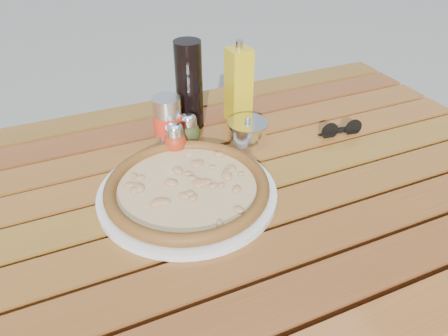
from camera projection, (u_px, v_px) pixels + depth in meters
name	position (u px, v px, depth m)	size (l,w,h in m)	color
table	(228.00, 212.00, 0.96)	(1.40, 0.90, 0.75)	#371F0C
plate	(188.00, 193.00, 0.88)	(0.36, 0.36, 0.01)	silver
pizza	(187.00, 187.00, 0.87)	(0.41, 0.41, 0.03)	beige
pepper_shaker	(175.00, 140.00, 0.99)	(0.06, 0.06, 0.08)	#B43014
oregano_shaker	(189.00, 130.00, 1.03)	(0.07, 0.07, 0.08)	#373C18
dark_bottle	(189.00, 85.00, 1.06)	(0.07, 0.07, 0.22)	black
soda_can	(168.00, 122.00, 1.02)	(0.07, 0.07, 0.12)	silver
olive_oil_cruet	(238.00, 85.00, 1.10)	(0.06, 0.06, 0.21)	#BA9D13
parmesan_tin	(247.00, 133.00, 1.03)	(0.10, 0.10, 0.07)	white
sunglasses	(341.00, 130.00, 1.07)	(0.11, 0.03, 0.04)	black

